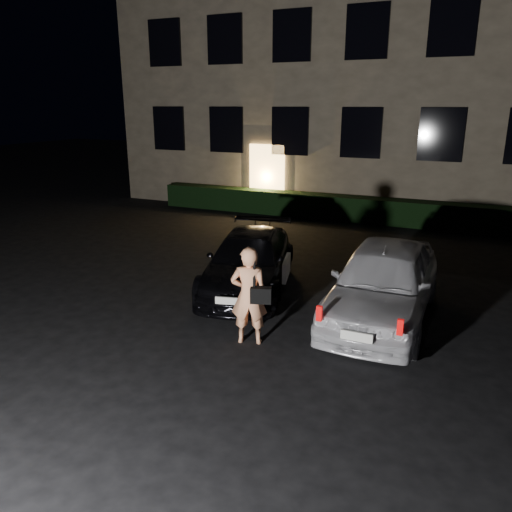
% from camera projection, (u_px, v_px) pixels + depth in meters
% --- Properties ---
extents(ground, '(80.00, 80.00, 0.00)m').
position_uv_depth(ground, '(209.00, 348.00, 8.43)').
color(ground, black).
rests_on(ground, ground).
extents(building, '(20.00, 8.11, 12.00)m').
position_uv_depth(building, '(388.00, 50.00, 19.79)').
color(building, brown).
rests_on(building, ground).
extents(hedge, '(15.00, 0.70, 0.85)m').
position_uv_depth(hedge, '(354.00, 209.00, 17.49)').
color(hedge, black).
rests_on(hedge, ground).
extents(sedan, '(2.68, 4.49, 1.22)m').
position_uv_depth(sedan, '(249.00, 261.00, 11.08)').
color(sedan, black).
rests_on(sedan, ground).
extents(hatch, '(1.78, 4.37, 1.49)m').
position_uv_depth(hatch, '(383.00, 282.00, 9.41)').
color(hatch, silver).
rests_on(hatch, ground).
extents(man, '(0.79, 0.58, 1.71)m').
position_uv_depth(man, '(249.00, 296.00, 8.41)').
color(man, '#FFA774').
rests_on(man, ground).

